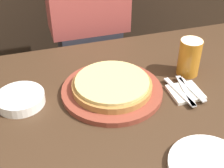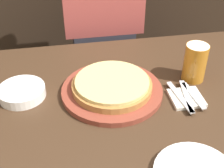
% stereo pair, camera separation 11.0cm
% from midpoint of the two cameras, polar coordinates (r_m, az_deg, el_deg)
% --- Properties ---
extents(pizza_on_board, '(0.36, 0.36, 0.06)m').
position_cam_midpoint_polar(pizza_on_board, '(1.11, 2.84, -0.77)').
color(pizza_on_board, brown).
rests_on(pizza_on_board, dining_table).
extents(beer_glass, '(0.08, 0.08, 0.14)m').
position_cam_midpoint_polar(beer_glass, '(1.21, 17.54, 3.92)').
color(beer_glass, '#B7701E').
rests_on(beer_glass, dining_table).
extents(side_bowl, '(0.17, 0.17, 0.04)m').
position_cam_midpoint_polar(side_bowl, '(1.13, -13.52, -1.54)').
color(side_bowl, white).
rests_on(side_bowl, dining_table).
extents(napkin_stack, '(0.11, 0.11, 0.01)m').
position_cam_midpoint_polar(napkin_stack, '(1.13, 16.17, -2.58)').
color(napkin_stack, silver).
rests_on(napkin_stack, dining_table).
extents(fork, '(0.04, 0.18, 0.00)m').
position_cam_midpoint_polar(fork, '(1.12, 15.08, -2.39)').
color(fork, silver).
rests_on(fork, napkin_stack).
extents(dinner_knife, '(0.05, 0.18, 0.00)m').
position_cam_midpoint_polar(dinner_knife, '(1.13, 16.24, -2.24)').
color(dinner_knife, silver).
rests_on(dinner_knife, napkin_stack).
extents(spoon, '(0.03, 0.15, 0.00)m').
position_cam_midpoint_polar(spoon, '(1.14, 17.38, -2.09)').
color(spoon, silver).
rests_on(spoon, napkin_stack).
extents(diner_person, '(0.39, 0.20, 1.32)m').
position_cam_midpoint_polar(diner_person, '(1.66, 0.21, 7.77)').
color(diner_person, '#33333D').
rests_on(diner_person, ground_plane).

